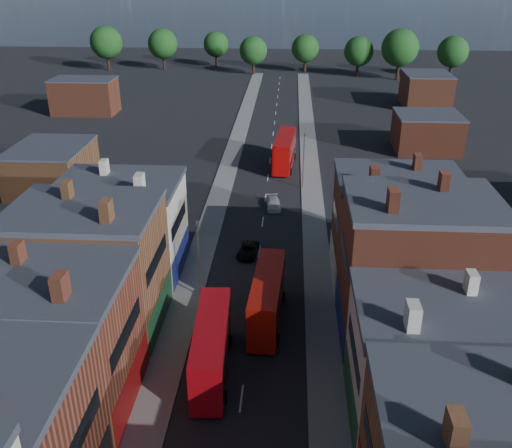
# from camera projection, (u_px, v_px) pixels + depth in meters

# --- Properties ---
(pavement_west) EXTENTS (3.00, 200.00, 0.12)m
(pavement_west) POSITION_uv_depth(u_px,v_px,m) (214.00, 214.00, 74.28)
(pavement_west) COLOR gray
(pavement_west) RESTS_ON ground
(pavement_east) EXTENTS (3.00, 200.00, 0.12)m
(pavement_east) POSITION_uv_depth(u_px,v_px,m) (314.00, 216.00, 73.56)
(pavement_east) COLOR gray
(pavement_east) RESTS_ON ground
(lamp_post_2) EXTENTS (0.25, 0.70, 8.12)m
(lamp_post_2) POSITION_uv_depth(u_px,v_px,m) (199.00, 255.00, 54.15)
(lamp_post_2) COLOR slate
(lamp_post_2) RESTS_ON ground
(lamp_post_3) EXTENTS (0.25, 0.70, 8.12)m
(lamp_post_3) POSITION_uv_depth(u_px,v_px,m) (304.00, 157.00, 80.71)
(lamp_post_3) COLOR slate
(lamp_post_3) RESTS_ON ground
(bus_0) EXTENTS (3.14, 10.93, 4.67)m
(bus_0) POSITION_uv_depth(u_px,v_px,m) (211.00, 347.00, 44.88)
(bus_0) COLOR red
(bus_0) RESTS_ON ground
(bus_1) EXTENTS (3.19, 10.94, 4.67)m
(bus_1) POSITION_uv_depth(u_px,v_px,m) (267.00, 297.00, 51.41)
(bus_1) COLOR red
(bus_1) RESTS_ON ground
(bus_2) EXTENTS (3.68, 11.86, 5.04)m
(bus_2) POSITION_uv_depth(u_px,v_px,m) (285.00, 150.00, 90.15)
(bus_2) COLOR #AB0807
(bus_2) RESTS_ON ground
(car_2) EXTENTS (2.51, 4.57, 1.21)m
(car_2) POSITION_uv_depth(u_px,v_px,m) (248.00, 250.00, 63.85)
(car_2) COLOR black
(car_2) RESTS_ON ground
(car_3) EXTENTS (2.16, 4.48, 1.26)m
(car_3) POSITION_uv_depth(u_px,v_px,m) (273.00, 204.00, 75.90)
(car_3) COLOR white
(car_3) RESTS_ON ground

